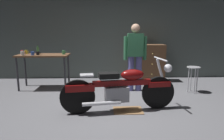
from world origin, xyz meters
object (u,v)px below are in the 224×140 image
at_px(motorcycle, 120,88).
at_px(mug_yellow_tall, 26,52).
at_px(wooden_dresser, 150,63).
at_px(person_standing, 135,54).
at_px(shop_stool, 193,73).
at_px(mug_red_diner, 22,52).
at_px(mug_white_ceramic, 22,53).
at_px(mug_green_speckled, 64,52).
at_px(mug_black_matte, 38,53).
at_px(mug_blue_enamel, 32,53).
at_px(bottle, 38,50).

bearing_deg(motorcycle, mug_yellow_tall, 134.79).
bearing_deg(wooden_dresser, person_standing, -121.54).
bearing_deg(shop_stool, mug_red_diner, 172.85).
height_order(mug_white_ceramic, mug_green_speckled, mug_white_ceramic).
bearing_deg(mug_black_matte, mug_white_ceramic, -172.25).
bearing_deg(mug_white_ceramic, mug_blue_enamel, 2.51).
relative_size(person_standing, mug_white_ceramic, 14.07).
relative_size(mug_green_speckled, mug_black_matte, 1.03).
distance_m(mug_white_ceramic, bottle, 0.42).
height_order(motorcycle, mug_blue_enamel, motorcycle).
height_order(person_standing, shop_stool, person_standing).
height_order(shop_stool, mug_red_diner, mug_red_diner).
relative_size(mug_green_speckled, mug_yellow_tall, 1.07).
bearing_deg(mug_red_diner, wooden_dresser, 10.70).
relative_size(mug_black_matte, mug_blue_enamel, 1.02).
relative_size(mug_white_ceramic, mug_red_diner, 1.11).
height_order(wooden_dresser, bottle, bottle).
bearing_deg(bottle, mug_blue_enamel, -99.09).
xyz_separation_m(mug_green_speckled, mug_blue_enamel, (-0.74, -0.19, -0.00)).
distance_m(shop_stool, mug_blue_enamel, 4.01).
bearing_deg(mug_white_ceramic, mug_red_diner, 113.02).
bearing_deg(person_standing, mug_blue_enamel, -1.73).
bearing_deg(mug_yellow_tall, wooden_dresser, 9.28).
height_order(mug_white_ceramic, bottle, bottle).
bearing_deg(mug_yellow_tall, bottle, -6.36).
relative_size(shop_stool, mug_black_matte, 5.83).
xyz_separation_m(mug_green_speckled, mug_yellow_tall, (-1.01, 0.14, 0.00)).
relative_size(shop_stool, wooden_dresser, 0.58).
bearing_deg(bottle, person_standing, -9.12).
xyz_separation_m(mug_green_speckled, bottle, (-0.69, 0.10, 0.05)).
bearing_deg(mug_blue_enamel, mug_green_speckled, 14.10).
distance_m(mug_white_ceramic, mug_blue_enamel, 0.24).
distance_m(mug_white_ceramic, mug_green_speckled, 1.00).
relative_size(mug_white_ceramic, mug_yellow_tall, 1.12).
bearing_deg(mug_white_ceramic, wooden_dresser, 14.70).
height_order(motorcycle, mug_yellow_tall, mug_yellow_tall).
xyz_separation_m(mug_yellow_tall, mug_black_matte, (0.39, -0.28, -0.01)).
bearing_deg(motorcycle, shop_stool, 23.47).
height_order(mug_white_ceramic, mug_black_matte, mug_white_ceramic).
xyz_separation_m(wooden_dresser, mug_blue_enamel, (-3.17, -0.89, 0.40)).
bearing_deg(person_standing, mug_yellow_tall, -7.93).
xyz_separation_m(mug_white_ceramic, mug_blue_enamel, (0.24, 0.01, -0.01)).
height_order(mug_red_diner, mug_yellow_tall, mug_red_diner).
bearing_deg(mug_blue_enamel, mug_white_ceramic, -177.49).
distance_m(person_standing, mug_white_ceramic, 2.80).
bearing_deg(person_standing, wooden_dresser, -120.66).
relative_size(person_standing, bottle, 6.93).
distance_m(shop_stool, mug_red_diner, 4.37).
relative_size(shop_stool, mug_white_ceramic, 5.39).
relative_size(mug_red_diner, mug_black_matte, 0.97).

